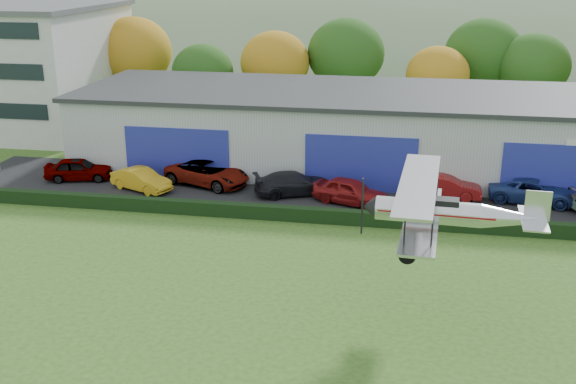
% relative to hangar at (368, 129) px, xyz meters
% --- Properties ---
extents(ground, '(300.00, 300.00, 0.00)m').
position_rel_hangar_xyz_m(ground, '(-5.00, -27.98, -2.66)').
color(ground, '#2F581C').
rests_on(ground, ground).
extents(apron, '(48.00, 9.00, 0.05)m').
position_rel_hangar_xyz_m(apron, '(-2.00, -6.98, -2.63)').
color(apron, black).
rests_on(apron, ground).
extents(hedge, '(46.00, 0.60, 0.80)m').
position_rel_hangar_xyz_m(hedge, '(-2.00, -11.78, -2.26)').
color(hedge, black).
rests_on(hedge, ground).
extents(hangar, '(40.60, 12.60, 5.30)m').
position_rel_hangar_xyz_m(hangar, '(0.00, 0.00, 0.00)').
color(hangar, '#B2B7BC').
rests_on(hangar, ground).
extents(tree_belt, '(75.70, 13.22, 10.12)m').
position_rel_hangar_xyz_m(tree_belt, '(-4.15, 12.64, 2.95)').
color(tree_belt, '#3D2614').
rests_on(tree_belt, ground).
extents(distant_hills, '(430.00, 196.00, 56.00)m').
position_rel_hangar_xyz_m(distant_hills, '(-9.38, 112.02, -15.70)').
color(distant_hills, '#4C6642').
rests_on(distant_hills, ground).
extents(car_0, '(4.63, 2.69, 1.48)m').
position_rel_hangar_xyz_m(car_0, '(-18.53, -7.02, -1.87)').
color(car_0, gray).
rests_on(car_0, apron).
extents(car_1, '(4.41, 3.02, 1.38)m').
position_rel_hangar_xyz_m(car_1, '(-13.65, -8.32, -1.92)').
color(car_1, gold).
rests_on(car_1, apron).
extents(car_2, '(6.14, 4.25, 1.56)m').
position_rel_hangar_xyz_m(car_2, '(-9.83, -6.52, -1.83)').
color(car_2, gray).
rests_on(car_2, apron).
extents(car_3, '(5.34, 3.85, 1.44)m').
position_rel_hangar_xyz_m(car_3, '(-3.99, -7.43, -1.89)').
color(car_3, black).
rests_on(car_3, apron).
extents(car_4, '(4.87, 3.28, 1.54)m').
position_rel_hangar_xyz_m(car_4, '(-0.39, -8.50, -1.84)').
color(car_4, maroon).
rests_on(car_4, apron).
extents(car_5, '(4.48, 1.72, 1.46)m').
position_rel_hangar_xyz_m(car_5, '(5.22, -6.49, -1.88)').
color(car_5, maroon).
rests_on(car_5, apron).
extents(car_6, '(5.59, 3.29, 1.46)m').
position_rel_hangar_xyz_m(car_6, '(10.46, -6.37, -1.88)').
color(car_6, navy).
rests_on(car_6, apron).
extents(biplane, '(7.02, 8.04, 3.01)m').
position_rel_hangar_xyz_m(biplane, '(4.35, -22.04, 2.19)').
color(biplane, silver).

